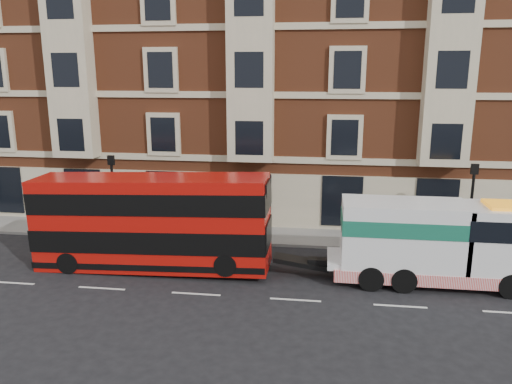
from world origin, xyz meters
TOP-DOWN VIEW (x-y plane):
  - ground at (0.00, 0.00)m, footprint 120.00×120.00m
  - sidewalk at (0.00, 7.50)m, footprint 90.00×3.00m
  - victorian_terrace at (0.50, 15.00)m, footprint 45.00×12.00m
  - lamp_post_west at (-6.00, 6.20)m, footprint 0.35×0.15m
  - lamp_post_east at (12.00, 6.20)m, footprint 0.35×0.15m
  - double_decker_bus at (-2.59, 2.39)m, footprint 10.48×2.41m
  - tow_truck at (9.47, 2.39)m, footprint 8.39×2.48m
  - pedestrian at (-7.89, 6.56)m, footprint 0.81×0.72m

SIDE VIEW (x-z plane):
  - ground at x=0.00m, z-range 0.00..0.00m
  - sidewalk at x=0.00m, z-range 0.00..0.15m
  - pedestrian at x=-7.89m, z-range 0.15..2.02m
  - tow_truck at x=9.47m, z-range 0.11..3.60m
  - double_decker_bus at x=-2.59m, z-range 0.13..4.37m
  - lamp_post_west at x=-6.00m, z-range 0.50..4.85m
  - lamp_post_east at x=12.00m, z-range 0.50..4.85m
  - victorian_terrace at x=0.50m, z-range -0.13..20.27m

